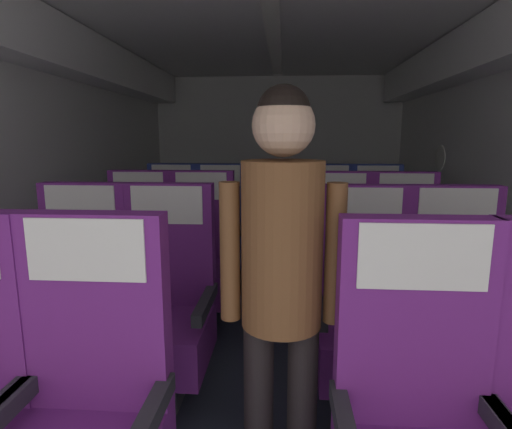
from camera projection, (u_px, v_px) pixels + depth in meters
name	position (u px, v px, depth m)	size (l,w,h in m)	color
ground	(268.00, 327.00, 3.06)	(3.74, 6.64, 0.02)	#2D3342
fuselage_shell	(271.00, 103.00, 3.04)	(3.62, 6.29, 2.31)	silver
seat_b_left_window	(79.00, 310.00, 2.16)	(0.50, 0.52, 1.15)	#38383D
seat_b_left_aisle	(166.00, 312.00, 2.13)	(0.50, 0.52, 1.15)	#38383D
seat_b_right_aisle	(455.00, 320.00, 2.04)	(0.50, 0.52, 1.15)	#38383D
seat_b_right_window	(362.00, 318.00, 2.06)	(0.50, 0.52, 1.15)	#38383D
seat_c_left_window	(138.00, 261.00, 3.04)	(0.50, 0.52, 1.15)	#38383D
seat_c_left_aisle	(200.00, 262.00, 3.00)	(0.50, 0.52, 1.15)	#38383D
seat_c_right_aisle	(405.00, 266.00, 2.91)	(0.50, 0.52, 1.15)	#38383D
seat_c_right_window	(338.00, 265.00, 2.94)	(0.50, 0.52, 1.15)	#38383D
seat_d_left_window	(171.00, 234.00, 3.91)	(0.50, 0.52, 1.15)	#38383D
seat_d_left_aisle	(220.00, 234.00, 3.87)	(0.50, 0.52, 1.15)	#38383D
seat_d_right_aisle	(377.00, 237.00, 3.78)	(0.50, 0.52, 1.15)	#38383D
seat_d_right_window	(327.00, 236.00, 3.82)	(0.50, 0.52, 1.15)	#38383D
flight_attendant	(282.00, 265.00, 1.41)	(0.43, 0.28, 1.55)	black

